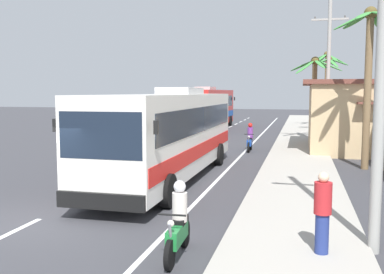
{
  "coord_description": "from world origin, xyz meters",
  "views": [
    {
      "loc": [
        6.89,
        -10.41,
        3.46
      ],
      "look_at": [
        2.73,
        6.32,
        1.7
      ],
      "focal_mm": 41.39,
      "sensor_mm": 36.0,
      "label": 1
    }
  ],
  "objects_px": {
    "palm_nearest": "(328,77)",
    "palm_second": "(369,58)",
    "pedestrian_midwalk": "(312,130)",
    "palm_fourth": "(315,84)",
    "motorcycle_beside_bus": "(250,140)",
    "coach_bus_far_lane": "(209,107)",
    "utility_pole_nearest": "(383,16)",
    "utility_pole_mid": "(328,70)",
    "coach_bus_foreground": "(170,131)",
    "pedestrian_near_kerb": "(323,211)",
    "palm_third": "(326,72)",
    "motorcycle_trailing": "(178,226)"
  },
  "relations": [
    {
      "from": "palm_nearest",
      "to": "palm_second",
      "type": "height_order",
      "value": "palm_second"
    },
    {
      "from": "pedestrian_midwalk",
      "to": "palm_fourth",
      "type": "height_order",
      "value": "palm_fourth"
    },
    {
      "from": "palm_nearest",
      "to": "motorcycle_beside_bus",
      "type": "bearing_deg",
      "value": -111.46
    },
    {
      "from": "coach_bus_far_lane",
      "to": "palm_fourth",
      "type": "bearing_deg",
      "value": -44.36
    },
    {
      "from": "pedestrian_midwalk",
      "to": "utility_pole_nearest",
      "type": "height_order",
      "value": "utility_pole_nearest"
    },
    {
      "from": "coach_bus_far_lane",
      "to": "palm_nearest",
      "type": "distance_m",
      "value": 11.14
    },
    {
      "from": "utility_pole_mid",
      "to": "coach_bus_foreground",
      "type": "bearing_deg",
      "value": -116.97
    },
    {
      "from": "pedestrian_midwalk",
      "to": "utility_pole_mid",
      "type": "bearing_deg",
      "value": -48.46
    },
    {
      "from": "coach_bus_far_lane",
      "to": "utility_pole_mid",
      "type": "height_order",
      "value": "utility_pole_mid"
    },
    {
      "from": "motorcycle_beside_bus",
      "to": "pedestrian_near_kerb",
      "type": "xyz_separation_m",
      "value": [
        3.38,
        -16.62,
        0.36
      ]
    },
    {
      "from": "pedestrian_near_kerb",
      "to": "pedestrian_midwalk",
      "type": "xyz_separation_m",
      "value": [
        0.23,
        20.41,
        0.0
      ]
    },
    {
      "from": "pedestrian_near_kerb",
      "to": "palm_fourth",
      "type": "bearing_deg",
      "value": -54.73
    },
    {
      "from": "palm_second",
      "to": "palm_third",
      "type": "bearing_deg",
      "value": 91.58
    },
    {
      "from": "coach_bus_far_lane",
      "to": "pedestrian_midwalk",
      "type": "height_order",
      "value": "coach_bus_far_lane"
    },
    {
      "from": "coach_bus_foreground",
      "to": "utility_pole_nearest",
      "type": "xyz_separation_m",
      "value": [
        6.63,
        -6.84,
        3.1
      ]
    },
    {
      "from": "motorcycle_beside_bus",
      "to": "palm_third",
      "type": "distance_m",
      "value": 19.45
    },
    {
      "from": "coach_bus_far_lane",
      "to": "palm_fourth",
      "type": "height_order",
      "value": "palm_fourth"
    },
    {
      "from": "utility_pole_nearest",
      "to": "palm_nearest",
      "type": "height_order",
      "value": "utility_pole_nearest"
    },
    {
      "from": "palm_fourth",
      "to": "palm_third",
      "type": "bearing_deg",
      "value": 83.75
    },
    {
      "from": "palm_nearest",
      "to": "palm_second",
      "type": "relative_size",
      "value": 0.9
    },
    {
      "from": "utility_pole_nearest",
      "to": "palm_second",
      "type": "xyz_separation_m",
      "value": [
        1.22,
        11.02,
        -0.04
      ]
    },
    {
      "from": "utility_pole_mid",
      "to": "palm_nearest",
      "type": "bearing_deg",
      "value": 86.85
    },
    {
      "from": "pedestrian_near_kerb",
      "to": "utility_pole_mid",
      "type": "bearing_deg",
      "value": -56.96
    },
    {
      "from": "palm_nearest",
      "to": "palm_fourth",
      "type": "xyz_separation_m",
      "value": [
        -1.25,
        -6.83,
        -0.7
      ]
    },
    {
      "from": "coach_bus_foreground",
      "to": "utility_pole_mid",
      "type": "relative_size",
      "value": 1.35
    },
    {
      "from": "pedestrian_midwalk",
      "to": "coach_bus_foreground",
      "type": "bearing_deg",
      "value": -172.73
    },
    {
      "from": "pedestrian_near_kerb",
      "to": "palm_third",
      "type": "relative_size",
      "value": 0.23
    },
    {
      "from": "motorcycle_trailing",
      "to": "palm_second",
      "type": "bearing_deg",
      "value": 66.76
    },
    {
      "from": "pedestrian_midwalk",
      "to": "coach_bus_far_lane",
      "type": "bearing_deg",
      "value": 70.75
    },
    {
      "from": "coach_bus_foreground",
      "to": "pedestrian_midwalk",
      "type": "height_order",
      "value": "coach_bus_foreground"
    },
    {
      "from": "utility_pole_mid",
      "to": "pedestrian_near_kerb",
      "type": "bearing_deg",
      "value": -93.11
    },
    {
      "from": "utility_pole_mid",
      "to": "palm_fourth",
      "type": "distance_m",
      "value": 2.22
    },
    {
      "from": "utility_pole_nearest",
      "to": "utility_pole_mid",
      "type": "bearing_deg",
      "value": 89.98
    },
    {
      "from": "utility_pole_mid",
      "to": "palm_second",
      "type": "relative_size",
      "value": 1.3
    },
    {
      "from": "palm_second",
      "to": "palm_fourth",
      "type": "distance_m",
      "value": 10.99
    },
    {
      "from": "pedestrian_midwalk",
      "to": "utility_pole_nearest",
      "type": "bearing_deg",
      "value": -146.13
    },
    {
      "from": "coach_bus_foreground",
      "to": "pedestrian_midwalk",
      "type": "xyz_separation_m",
      "value": [
        5.74,
        12.88,
        -0.87
      ]
    },
    {
      "from": "utility_pole_nearest",
      "to": "palm_fourth",
      "type": "xyz_separation_m",
      "value": [
        -0.76,
        21.79,
        -0.97
      ]
    },
    {
      "from": "coach_bus_far_lane",
      "to": "motorcycle_trailing",
      "type": "relative_size",
      "value": 6.03
    },
    {
      "from": "motorcycle_beside_bus",
      "to": "coach_bus_far_lane",
      "type": "bearing_deg",
      "value": 110.47
    },
    {
      "from": "pedestrian_near_kerb",
      "to": "utility_pole_mid",
      "type": "xyz_separation_m",
      "value": [
        1.12,
        20.57,
        3.83
      ]
    },
    {
      "from": "pedestrian_midwalk",
      "to": "palm_nearest",
      "type": "relative_size",
      "value": 0.26
    },
    {
      "from": "pedestrian_near_kerb",
      "to": "palm_nearest",
      "type": "relative_size",
      "value": 0.26
    },
    {
      "from": "motorcycle_beside_bus",
      "to": "utility_pole_nearest",
      "type": "bearing_deg",
      "value": -74.24
    },
    {
      "from": "coach_bus_foreground",
      "to": "motorcycle_trailing",
      "type": "relative_size",
      "value": 6.38
    },
    {
      "from": "motorcycle_beside_bus",
      "to": "palm_nearest",
      "type": "bearing_deg",
      "value": 68.54
    },
    {
      "from": "utility_pole_nearest",
      "to": "utility_pole_mid",
      "type": "height_order",
      "value": "utility_pole_nearest"
    },
    {
      "from": "coach_bus_foreground",
      "to": "palm_nearest",
      "type": "xyz_separation_m",
      "value": [
        7.12,
        21.78,
        2.83
      ]
    },
    {
      "from": "coach_bus_foreground",
      "to": "pedestrian_near_kerb",
      "type": "height_order",
      "value": "coach_bus_foreground"
    },
    {
      "from": "motorcycle_trailing",
      "to": "palm_fourth",
      "type": "relative_size",
      "value": 0.33
    }
  ]
}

